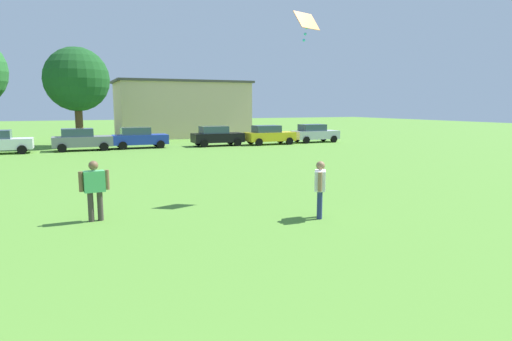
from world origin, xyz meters
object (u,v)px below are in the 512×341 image
object	(u,v)px
bystander_near_trees	(94,185)
parked_car_black_3	(217,136)
tree_far_right	(77,80)
kite	(306,23)
parked_car_yellow_4	(269,135)
adult_bystander	(320,184)
parked_car_gray_1	(81,139)
parked_car_blue_2	(139,137)
parked_car_silver_5	(314,133)

from	to	relation	value
bystander_near_trees	parked_car_black_3	xyz separation A→B (m)	(11.11, 22.13, -0.22)
parked_car_black_3	tree_far_right	xyz separation A→B (m)	(-10.68, 4.11, 4.66)
kite	tree_far_right	xyz separation A→B (m)	(-7.09, 25.45, -0.85)
bystander_near_trees	kite	xyz separation A→B (m)	(7.52, 0.80, 5.29)
bystander_near_trees	parked_car_yellow_4	xyz separation A→B (m)	(15.78, 21.59, -0.22)
adult_bystander	parked_car_gray_1	bearing A→B (deg)	46.14
bystander_near_trees	tree_far_right	distance (m)	26.62
bystander_near_trees	kite	world-z (taller)	kite
parked_car_blue_2	parked_car_yellow_4	bearing A→B (deg)	-5.89
parked_car_silver_5	tree_far_right	bearing A→B (deg)	168.30
parked_car_black_3	tree_far_right	bearing A→B (deg)	158.96
parked_car_gray_1	parked_car_yellow_4	world-z (taller)	same
adult_bystander	tree_far_right	bearing A→B (deg)	44.34
kite	tree_far_right	bearing A→B (deg)	105.57
parked_car_blue_2	tree_far_right	xyz separation A→B (m)	(-4.31, 3.51, 4.66)
parked_car_silver_5	tree_far_right	size ratio (longest dim) A/B	0.53
parked_car_silver_5	parked_car_gray_1	bearing A→B (deg)	178.92
parked_car_blue_2	parked_car_gray_1	bearing A→B (deg)	-176.14
adult_bystander	parked_car_yellow_4	bearing A→B (deg)	11.13
parked_car_black_3	parked_car_silver_5	distance (m)	9.54
tree_far_right	kite	bearing A→B (deg)	-74.43
parked_car_black_3	tree_far_right	distance (m)	12.36
parked_car_blue_2	parked_car_silver_5	xyz separation A→B (m)	(15.92, -0.67, 0.00)
adult_bystander	parked_car_silver_5	world-z (taller)	adult_bystander
adult_bystander	parked_car_blue_2	distance (m)	25.11
kite	parked_car_yellow_4	bearing A→B (deg)	68.35
kite	parked_car_gray_1	distance (m)	23.44
parked_car_gray_1	parked_car_silver_5	size ratio (longest dim) A/B	1.00
adult_bystander	bystander_near_trees	world-z (taller)	bystander_near_trees
parked_car_black_3	parked_car_silver_5	bearing A→B (deg)	-0.47
parked_car_black_3	parked_car_silver_5	size ratio (longest dim) A/B	1.00
parked_car_gray_1	tree_far_right	size ratio (longest dim) A/B	0.53
bystander_near_trees	parked_car_black_3	bearing A→B (deg)	59.04
parked_car_gray_1	parked_car_silver_5	xyz separation A→B (m)	(20.25, -0.38, 0.00)
parked_car_gray_1	parked_car_yellow_4	distance (m)	15.40
tree_far_right	parked_car_blue_2	bearing A→B (deg)	-39.22
adult_bystander	parked_car_blue_2	bearing A→B (deg)	36.31
parked_car_blue_2	parked_car_yellow_4	world-z (taller)	same
bystander_near_trees	parked_car_silver_5	xyz separation A→B (m)	(20.66, 22.05, -0.22)
kite	parked_car_black_3	world-z (taller)	kite
kite	parked_car_blue_2	size ratio (longest dim) A/B	0.25
parked_car_blue_2	parked_car_black_3	distance (m)	6.40
parked_car_blue_2	parked_car_silver_5	world-z (taller)	same
parked_car_gray_1	parked_car_black_3	bearing A→B (deg)	-1.62
adult_bystander	parked_car_silver_5	distance (m)	28.29
parked_car_blue_2	tree_far_right	distance (m)	7.25
adult_bystander	parked_car_blue_2	world-z (taller)	adult_bystander
parked_car_black_3	parked_car_yellow_4	xyz separation A→B (m)	(4.66, -0.54, 0.00)
parked_car_black_3	parked_car_gray_1	bearing A→B (deg)	178.38
parked_car_black_3	kite	bearing A→B (deg)	-99.55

